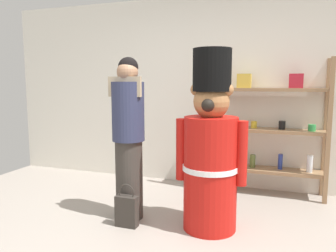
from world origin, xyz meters
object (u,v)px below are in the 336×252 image
object	(u,v)px
merchandise_shelf	(267,126)
person_shopper	(128,136)
teddy_bear_guard	(211,153)
shopping_bag	(127,210)

from	to	relation	value
merchandise_shelf	person_shopper	distance (m)	1.84
merchandise_shelf	person_shopper	xyz separation A→B (m)	(-1.33, -1.27, 0.00)
merchandise_shelf	teddy_bear_guard	size ratio (longest dim) A/B	0.99
merchandise_shelf	teddy_bear_guard	bearing A→B (deg)	-110.53
merchandise_shelf	teddy_bear_guard	distance (m)	1.34
teddy_bear_guard	person_shopper	size ratio (longest dim) A/B	1.03
merchandise_shelf	teddy_bear_guard	xyz separation A→B (m)	(-0.47, -1.25, -0.12)
teddy_bear_guard	person_shopper	xyz separation A→B (m)	(-0.86, -0.02, 0.12)
teddy_bear_guard	merchandise_shelf	bearing A→B (deg)	69.47
person_shopper	shopping_bag	size ratio (longest dim) A/B	3.86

